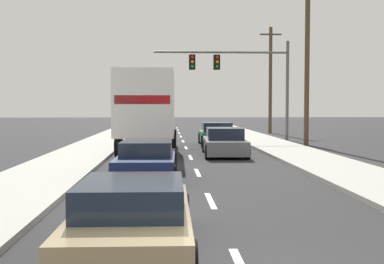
{
  "coord_description": "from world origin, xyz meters",
  "views": [
    {
      "loc": [
        -1.04,
        -5.76,
        2.26
      ],
      "look_at": [
        -0.14,
        11.9,
        1.33
      ],
      "focal_mm": 46.09,
      "sensor_mm": 36.0,
      "label": 1
    }
  ],
  "objects_px": {
    "box_truck": "(148,108)",
    "car_navy": "(147,161)",
    "traffic_signal_mast": "(232,69)",
    "utility_pole_far": "(270,79)",
    "car_green": "(217,135)",
    "car_tan": "(133,220)",
    "car_gray": "(224,143)",
    "utility_pole_mid": "(307,55)"
  },
  "relations": [
    {
      "from": "box_truck",
      "to": "car_navy",
      "type": "height_order",
      "value": "box_truck"
    },
    {
      "from": "traffic_signal_mast",
      "to": "utility_pole_far",
      "type": "distance_m",
      "value": 9.93
    },
    {
      "from": "car_navy",
      "to": "car_green",
      "type": "bearing_deg",
      "value": 75.16
    },
    {
      "from": "car_tan",
      "to": "traffic_signal_mast",
      "type": "bearing_deg",
      "value": 79.09
    },
    {
      "from": "box_truck",
      "to": "car_green",
      "type": "relative_size",
      "value": 2.24
    },
    {
      "from": "car_green",
      "to": "car_gray",
      "type": "height_order",
      "value": "car_green"
    },
    {
      "from": "car_navy",
      "to": "car_gray",
      "type": "xyz_separation_m",
      "value": [
        3.27,
        7.2,
        0.01
      ]
    },
    {
      "from": "car_green",
      "to": "utility_pole_far",
      "type": "relative_size",
      "value": 0.46
    },
    {
      "from": "car_gray",
      "to": "traffic_signal_mast",
      "type": "height_order",
      "value": "traffic_signal_mast"
    },
    {
      "from": "box_truck",
      "to": "car_gray",
      "type": "distance_m",
      "value": 4.17
    },
    {
      "from": "box_truck",
      "to": "utility_pole_far",
      "type": "relative_size",
      "value": 1.02
    },
    {
      "from": "utility_pole_far",
      "to": "car_navy",
      "type": "bearing_deg",
      "value": -109.9
    },
    {
      "from": "utility_pole_mid",
      "to": "box_truck",
      "type": "bearing_deg",
      "value": -155.61
    },
    {
      "from": "car_navy",
      "to": "car_green",
      "type": "xyz_separation_m",
      "value": [
        3.53,
        13.34,
        0.04
      ]
    },
    {
      "from": "car_green",
      "to": "utility_pole_far",
      "type": "xyz_separation_m",
      "value": [
        5.77,
        12.36,
        3.97
      ]
    },
    {
      "from": "car_navy",
      "to": "traffic_signal_mast",
      "type": "height_order",
      "value": "traffic_signal_mast"
    },
    {
      "from": "car_green",
      "to": "utility_pole_mid",
      "type": "relative_size",
      "value": 0.4
    },
    {
      "from": "car_navy",
      "to": "utility_pole_mid",
      "type": "xyz_separation_m",
      "value": [
        8.69,
        12.78,
        4.65
      ]
    },
    {
      "from": "car_gray",
      "to": "utility_pole_far",
      "type": "relative_size",
      "value": 0.52
    },
    {
      "from": "car_tan",
      "to": "utility_pole_far",
      "type": "relative_size",
      "value": 0.48
    },
    {
      "from": "car_tan",
      "to": "utility_pole_mid",
      "type": "xyz_separation_m",
      "value": [
        8.58,
        20.65,
        4.67
      ]
    },
    {
      "from": "car_green",
      "to": "traffic_signal_mast",
      "type": "distance_m",
      "value": 5.55
    },
    {
      "from": "box_truck",
      "to": "car_gray",
      "type": "bearing_deg",
      "value": -23.19
    },
    {
      "from": "car_navy",
      "to": "car_tan",
      "type": "xyz_separation_m",
      "value": [
        0.11,
        -7.87,
        -0.02
      ]
    },
    {
      "from": "traffic_signal_mast",
      "to": "utility_pole_mid",
      "type": "bearing_deg",
      "value": -46.56
    },
    {
      "from": "utility_pole_mid",
      "to": "utility_pole_far",
      "type": "height_order",
      "value": "utility_pole_mid"
    },
    {
      "from": "car_navy",
      "to": "car_gray",
      "type": "distance_m",
      "value": 7.91
    },
    {
      "from": "box_truck",
      "to": "utility_pole_far",
      "type": "distance_m",
      "value": 19.64
    },
    {
      "from": "car_navy",
      "to": "car_tan",
      "type": "distance_m",
      "value": 7.87
    },
    {
      "from": "utility_pole_mid",
      "to": "utility_pole_far",
      "type": "xyz_separation_m",
      "value": [
        0.62,
        12.92,
        -0.65
      ]
    },
    {
      "from": "car_gray",
      "to": "car_green",
      "type": "bearing_deg",
      "value": 87.56
    },
    {
      "from": "traffic_signal_mast",
      "to": "utility_pole_far",
      "type": "relative_size",
      "value": 1.0
    },
    {
      "from": "box_truck",
      "to": "utility_pole_mid",
      "type": "height_order",
      "value": "utility_pole_mid"
    },
    {
      "from": "car_navy",
      "to": "utility_pole_mid",
      "type": "distance_m",
      "value": 16.14
    },
    {
      "from": "traffic_signal_mast",
      "to": "box_truck",
      "type": "bearing_deg",
      "value": -122.39
    },
    {
      "from": "box_truck",
      "to": "car_gray",
      "type": "xyz_separation_m",
      "value": [
        3.54,
        -1.52,
        -1.58
      ]
    },
    {
      "from": "car_tan",
      "to": "utility_pole_mid",
      "type": "height_order",
      "value": "utility_pole_mid"
    },
    {
      "from": "car_green",
      "to": "utility_pole_far",
      "type": "distance_m",
      "value": 14.2
    },
    {
      "from": "car_tan",
      "to": "car_navy",
      "type": "bearing_deg",
      "value": 90.77
    },
    {
      "from": "box_truck",
      "to": "utility_pole_mid",
      "type": "bearing_deg",
      "value": 24.39
    },
    {
      "from": "traffic_signal_mast",
      "to": "utility_pole_mid",
      "type": "relative_size",
      "value": 0.87
    },
    {
      "from": "box_truck",
      "to": "car_tan",
      "type": "xyz_separation_m",
      "value": [
        0.38,
        -16.59,
        -1.62
      ]
    }
  ]
}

